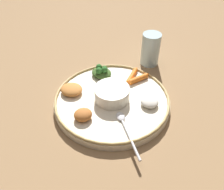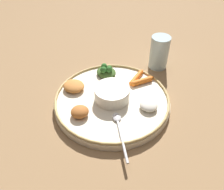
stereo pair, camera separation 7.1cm
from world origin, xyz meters
The scene contains 12 objects.
ground_plane centered at (0.00, 0.00, 0.00)m, with size 2.40×2.40×0.00m, color olive.
platter centered at (0.00, 0.00, 0.01)m, with size 0.35×0.35×0.02m, color beige.
platter_rim centered at (0.00, 0.00, 0.02)m, with size 0.35×0.35×0.01m, color tan.
center_bowl centered at (0.00, 0.00, 0.04)m, with size 0.10×0.10×0.04m.
spoon centered at (-0.10, 0.06, 0.03)m, with size 0.15×0.09×0.01m.
greens_pile centered at (0.11, -0.06, 0.04)m, with size 0.08×0.07×0.04m.
carrot_near_spoon centered at (0.00, -0.13, 0.03)m, with size 0.04×0.09×0.02m.
carrot_outer centered at (0.03, -0.13, 0.03)m, with size 0.05×0.09×0.02m.
mound_squash centered at (0.11, 0.07, 0.03)m, with size 0.07×0.06×0.02m, color #C67A38.
mound_rice_white centered at (-0.10, -0.06, 0.03)m, with size 0.05×0.05×0.02m, color silver.
mound_chickpea centered at (0.00, 0.11, 0.04)m, with size 0.05×0.05×0.03m, color #B2662D.
drinking_glass centered at (0.06, -0.26, 0.05)m, with size 0.07×0.07×0.12m.
Camera 2 is at (-0.42, 0.32, 0.51)m, focal length 38.23 mm.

